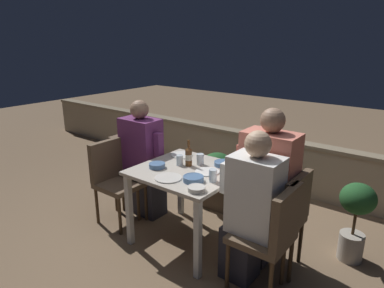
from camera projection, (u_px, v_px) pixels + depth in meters
The scene contains 23 objects.
ground_plane at pixel (188, 240), 3.24m from camera, with size 16.00×16.00×0.00m, color #7A6047.
parapet_wall at pixel (268, 160), 4.38m from camera, with size 9.00×0.18×0.65m.
dining_table at pixel (188, 180), 3.06m from camera, with size 0.87×0.83×0.72m.
planter_hedge at pixel (232, 180), 3.75m from camera, with size 0.79×0.47×0.60m.
chair_left_near at pixel (114, 174), 3.47m from camera, with size 0.42×0.41×0.85m.
chair_left_far at pixel (132, 164), 3.73m from camera, with size 0.42×0.41×0.85m.
person_purple_stripe at pixel (144, 159), 3.59m from camera, with size 0.49×0.26×1.23m.
chair_right_near at pixel (273, 230), 2.45m from camera, with size 0.42×0.41×0.85m.
person_white_polo at pixel (250, 209), 2.53m from camera, with size 0.47×0.26×1.22m.
chair_right_far at pixel (285, 213), 2.69m from camera, with size 0.42×0.41×0.85m.
person_coral_top at pixel (264, 189), 2.75m from camera, with size 0.50×0.26×1.33m.
beer_bottle at pixel (189, 156), 3.09m from camera, with size 0.06×0.06×0.24m.
plate_0 at pixel (207, 172), 2.96m from camera, with size 0.21×0.21×0.01m.
plate_1 at pixel (169, 178), 2.83m from camera, with size 0.23×0.23×0.01m.
plate_2 at pixel (182, 155), 3.38m from camera, with size 0.22×0.22×0.01m.
bowl_0 at pixel (223, 163), 3.11m from camera, with size 0.16×0.16×0.04m.
bowl_1 at pixel (157, 165), 3.06m from camera, with size 0.15×0.15×0.04m.
bowl_2 at pixel (193, 178), 2.77m from camera, with size 0.17×0.17×0.05m.
bowl_3 at pixel (197, 188), 2.59m from camera, with size 0.14×0.14×0.04m.
glass_cup_0 at pixel (180, 160), 3.12m from camera, with size 0.06×0.06×0.09m.
glass_cup_1 at pixel (213, 175), 2.76m from camera, with size 0.07×0.07×0.10m.
glass_cup_2 at pixel (200, 159), 3.13m from camera, with size 0.07×0.07×0.10m.
potted_plant at pixel (356, 214), 2.84m from camera, with size 0.29×0.29×0.70m.
Camera 1 is at (1.76, -2.21, 1.83)m, focal length 32.00 mm.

